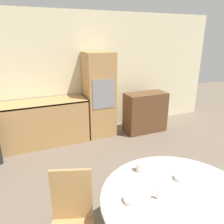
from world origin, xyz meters
name	(u,v)px	position (x,y,z in m)	size (l,w,h in m)	color
wall_back	(73,75)	(0.00, 4.92, 1.30)	(7.05, 0.05, 2.60)	beige
kitchen_counter	(15,126)	(-1.28, 4.57, 0.46)	(2.79, 0.60, 0.89)	tan
oven_unit	(99,95)	(0.45, 4.58, 0.90)	(0.59, 0.59, 1.80)	tan
sideboard	(145,112)	(1.47, 4.31, 0.45)	(0.94, 0.45, 0.90)	brown
dining_table	(178,218)	(0.06, 1.48, 0.54)	(1.39, 1.39, 0.77)	brown
chair_far_left	(72,216)	(-0.81, 1.89, 0.53)	(0.51, 0.51, 0.97)	tan
cup	(140,167)	(-0.06, 1.96, 0.81)	(0.08, 0.08, 0.09)	white
bowl_near	(132,199)	(-0.34, 1.61, 0.79)	(0.15, 0.15, 0.04)	white
bowl_centre	(181,178)	(0.24, 1.69, 0.78)	(0.14, 0.14, 0.04)	white
salt_shaker	(158,194)	(-0.12, 1.55, 0.81)	(0.03, 0.03, 0.09)	white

